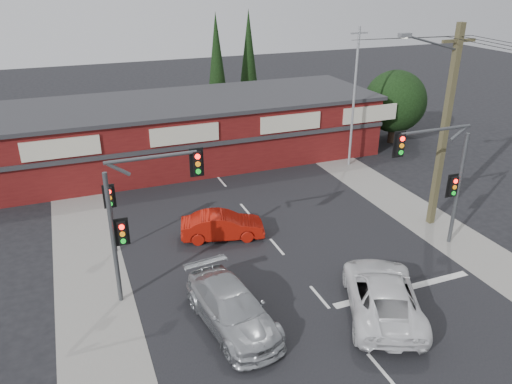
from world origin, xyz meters
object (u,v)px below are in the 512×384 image
object	(u,v)px
red_sedan	(222,226)
shop_building	(186,130)
utility_pole	(444,123)
white_suv	(382,294)
silver_suv	(232,308)

from	to	relation	value
red_sedan	shop_building	world-z (taller)	shop_building
red_sedan	utility_pole	size ratio (longest dim) A/B	0.40
shop_building	utility_pole	bearing A→B (deg)	-56.24
red_sedan	utility_pole	distance (m)	11.76
shop_building	utility_pole	xyz separation A→B (m)	(9.36, -14.00, 3.26)
red_sedan	white_suv	bearing A→B (deg)	-139.10
silver_suv	utility_pole	world-z (taller)	utility_pole
white_suv	red_sedan	size ratio (longest dim) A/B	1.38
silver_suv	white_suv	bearing A→B (deg)	-20.18
silver_suv	utility_pole	xyz separation A→B (m)	(12.20, 4.07, 4.64)
white_suv	shop_building	world-z (taller)	shop_building
silver_suv	red_sedan	size ratio (longest dim) A/B	1.29
silver_suv	red_sedan	distance (m)	6.71
white_suv	utility_pole	xyz separation A→B (m)	(6.58, 5.36, 4.62)
shop_building	white_suv	bearing A→B (deg)	-81.84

